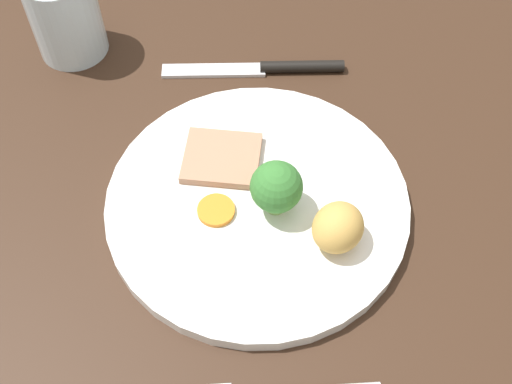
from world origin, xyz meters
TOP-DOWN VIEW (x-y plane):
  - dining_table at (0.00, 0.00)cm, footprint 120.00×84.00cm
  - dinner_plate at (-0.54, 0.12)cm, footprint 26.03×26.03cm
  - meat_slice_main at (3.87, 2.63)cm, footprint 7.23×7.84cm
  - roast_potato_left at (-5.35, -5.84)cm, footprint 6.04×6.00cm
  - carrot_coin_front at (-1.45, 3.61)cm, footprint 3.18×3.18cm
  - broccoli_floret at (-1.57, -1.42)cm, footprint 4.35×4.35cm
  - knife at (15.83, -3.27)cm, footprint 3.35×18.55cm
  - water_glass at (21.67, 16.56)cm, footprint 7.02×7.02cm

SIDE VIEW (x-z plane):
  - dining_table at x=0.00cm, z-range 0.00..3.60cm
  - knife at x=15.83cm, z-range 3.45..4.65cm
  - dinner_plate at x=-0.54cm, z-range 3.60..5.00cm
  - carrot_coin_front at x=-1.45cm, z-range 5.00..5.45cm
  - meat_slice_main at x=3.87cm, z-range 5.00..5.80cm
  - roast_potato_left at x=-5.35cm, z-range 5.00..8.84cm
  - broccoli_floret at x=-1.57cm, z-range 5.28..10.41cm
  - water_glass at x=21.67cm, z-range 3.60..12.45cm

